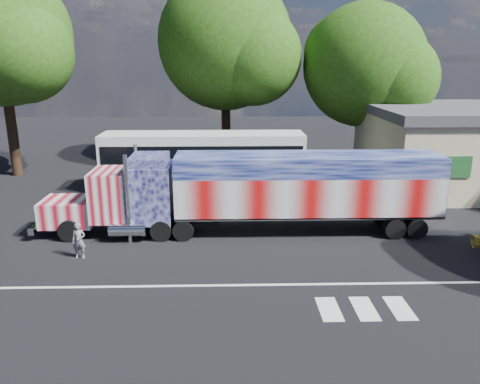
{
  "coord_description": "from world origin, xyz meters",
  "views": [
    {
      "loc": [
        -0.56,
        -18.75,
        8.1
      ],
      "look_at": [
        0.0,
        3.0,
        1.9
      ],
      "focal_mm": 35.0,
      "sensor_mm": 36.0,
      "label": 1
    }
  ],
  "objects_px": {
    "semi_truck": "(258,190)",
    "woman": "(79,241)",
    "tree_n_mid": "(228,43)",
    "tree_nw_a": "(1,36)",
    "tree_ne_a": "(366,66)",
    "bicycle": "(480,243)",
    "coach_bus": "(203,161)"
  },
  "relations": [
    {
      "from": "coach_bus",
      "to": "tree_n_mid",
      "type": "height_order",
      "value": "tree_n_mid"
    },
    {
      "from": "semi_truck",
      "to": "tree_n_mid",
      "type": "xyz_separation_m",
      "value": [
        -1.37,
        15.46,
        7.17
      ]
    },
    {
      "from": "tree_nw_a",
      "to": "tree_ne_a",
      "type": "height_order",
      "value": "tree_nw_a"
    },
    {
      "from": "semi_truck",
      "to": "tree_n_mid",
      "type": "distance_m",
      "value": 17.09
    },
    {
      "from": "woman",
      "to": "tree_n_mid",
      "type": "relative_size",
      "value": 0.11
    },
    {
      "from": "semi_truck",
      "to": "tree_ne_a",
      "type": "distance_m",
      "value": 17.23
    },
    {
      "from": "semi_truck",
      "to": "bicycle",
      "type": "height_order",
      "value": "semi_truck"
    },
    {
      "from": "woman",
      "to": "tree_n_mid",
      "type": "height_order",
      "value": "tree_n_mid"
    },
    {
      "from": "bicycle",
      "to": "tree_ne_a",
      "type": "distance_m",
      "value": 18.16
    },
    {
      "from": "woman",
      "to": "tree_n_mid",
      "type": "bearing_deg",
      "value": 72.04
    },
    {
      "from": "semi_truck",
      "to": "woman",
      "type": "distance_m",
      "value": 8.32
    },
    {
      "from": "woman",
      "to": "tree_nw_a",
      "type": "xyz_separation_m",
      "value": [
        -8.82,
        14.87,
        8.81
      ]
    },
    {
      "from": "bicycle",
      "to": "tree_nw_a",
      "type": "relative_size",
      "value": 0.13
    },
    {
      "from": "tree_n_mid",
      "to": "semi_truck",
      "type": "bearing_deg",
      "value": -84.94
    },
    {
      "from": "tree_ne_a",
      "to": "tree_nw_a",
      "type": "bearing_deg",
      "value": -175.92
    },
    {
      "from": "woman",
      "to": "tree_nw_a",
      "type": "distance_m",
      "value": 19.41
    },
    {
      "from": "semi_truck",
      "to": "woman",
      "type": "relative_size",
      "value": 12.43
    },
    {
      "from": "woman",
      "to": "tree_ne_a",
      "type": "relative_size",
      "value": 0.13
    },
    {
      "from": "coach_bus",
      "to": "bicycle",
      "type": "xyz_separation_m",
      "value": [
        12.39,
        -10.53,
        -1.43
      ]
    },
    {
      "from": "coach_bus",
      "to": "bicycle",
      "type": "bearing_deg",
      "value": -40.37
    },
    {
      "from": "semi_truck",
      "to": "bicycle",
      "type": "distance_m",
      "value": 10.02
    },
    {
      "from": "bicycle",
      "to": "tree_n_mid",
      "type": "relative_size",
      "value": 0.13
    },
    {
      "from": "tree_n_mid",
      "to": "bicycle",
      "type": "bearing_deg",
      "value": -59.56
    },
    {
      "from": "coach_bus",
      "to": "tree_n_mid",
      "type": "xyz_separation_m",
      "value": [
        1.58,
        7.86,
        7.37
      ]
    },
    {
      "from": "bicycle",
      "to": "woman",
      "type": "bearing_deg",
      "value": -173.67
    },
    {
      "from": "tree_nw_a",
      "to": "bicycle",
      "type": "bearing_deg",
      "value": -29.85
    },
    {
      "from": "coach_bus",
      "to": "bicycle",
      "type": "distance_m",
      "value": 16.32
    },
    {
      "from": "coach_bus",
      "to": "woman",
      "type": "relative_size",
      "value": 8.17
    },
    {
      "from": "tree_ne_a",
      "to": "bicycle",
      "type": "bearing_deg",
      "value": -87.74
    },
    {
      "from": "coach_bus",
      "to": "tree_nw_a",
      "type": "height_order",
      "value": "tree_nw_a"
    },
    {
      "from": "semi_truck",
      "to": "tree_ne_a",
      "type": "relative_size",
      "value": 1.58
    },
    {
      "from": "semi_truck",
      "to": "tree_ne_a",
      "type": "height_order",
      "value": "tree_ne_a"
    }
  ]
}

